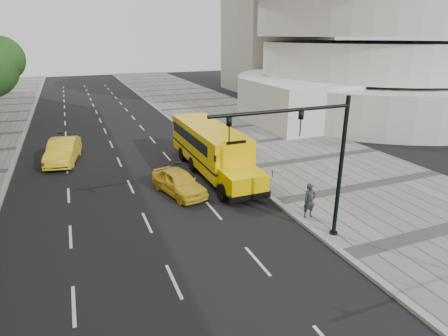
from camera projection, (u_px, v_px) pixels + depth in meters
name	position (u px, v px, depth m)	size (l,w,h in m)	color
ground	(147.00, 184.00, 23.03)	(140.00, 140.00, 0.00)	black
sidewalk_museum	(311.00, 160.00, 27.30)	(12.00, 140.00, 0.15)	gray
curb_museum	(236.00, 170.00, 25.15)	(0.30, 140.00, 0.15)	gray
school_bus	(210.00, 145.00, 24.79)	(2.96, 11.56, 3.19)	#FDCA00
taxi_near	(179.00, 182.00, 21.42)	(1.69, 4.21, 1.43)	yellow
taxi_far	(63.00, 151.00, 26.69)	(1.78, 5.09, 1.68)	yellow
pedestrian	(310.00, 201.00, 18.28)	(0.64, 0.42, 1.75)	#282C2F
traffic_signal	(315.00, 155.00, 15.18)	(6.18, 0.36, 6.40)	black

